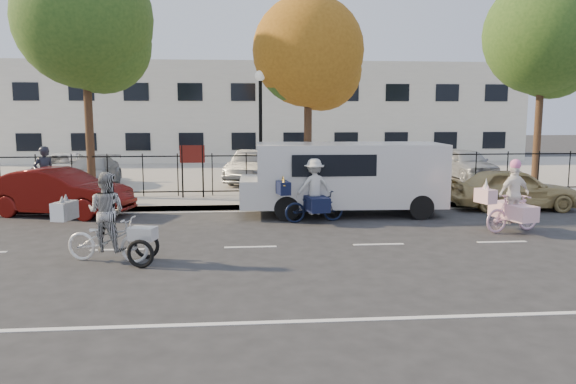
{
  "coord_description": "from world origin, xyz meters",
  "views": [
    {
      "loc": [
        -0.21,
        -12.61,
        3.08
      ],
      "look_at": [
        0.97,
        1.2,
        1.1
      ],
      "focal_mm": 35.0,
      "sensor_mm": 36.0,
      "label": 1
    }
  ],
  "objects": [
    {
      "name": "tree_mid",
      "position": [
        2.34,
        7.36,
        4.99
      ],
      "size": [
        3.89,
        3.89,
        7.13
      ],
      "color": "#442D1D",
      "rests_on": "ground"
    },
    {
      "name": "road_markings",
      "position": [
        0.0,
        0.0,
        0.01
      ],
      "size": [
        60.0,
        9.52,
        0.01
      ],
      "primitive_type": null,
      "color": "silver",
      "rests_on": "ground"
    },
    {
      "name": "street_sign",
      "position": [
        -1.85,
        6.8,
        1.42
      ],
      "size": [
        0.85,
        0.06,
        1.8
      ],
      "color": "black",
      "rests_on": "sidewalk"
    },
    {
      "name": "building",
      "position": [
        0.0,
        25.0,
        3.0
      ],
      "size": [
        34.0,
        10.0,
        6.0
      ],
      "primitive_type": "cube",
      "color": "silver",
      "rests_on": "ground"
    },
    {
      "name": "iron_fence",
      "position": [
        0.0,
        7.2,
        0.9
      ],
      "size": [
        58.0,
        0.06,
        1.5
      ],
      "primitive_type": null,
      "color": "black",
      "rests_on": "sidewalk"
    },
    {
      "name": "parking_lot",
      "position": [
        0.0,
        15.0,
        0.07
      ],
      "size": [
        60.0,
        15.6,
        0.15
      ],
      "primitive_type": "cube",
      "color": "#A8A399",
      "rests_on": "ground"
    },
    {
      "name": "tree_west",
      "position": [
        -5.23,
        7.36,
        5.92
      ],
      "size": [
        4.61,
        4.61,
        8.46
      ],
      "color": "#442D1D",
      "rests_on": "ground"
    },
    {
      "name": "bull_bike",
      "position": [
        1.82,
        2.87,
        0.72
      ],
      "size": [
        1.98,
        1.38,
        1.79
      ],
      "rotation": [
        0.0,
        0.0,
        1.76
      ],
      "color": "black",
      "rests_on": "ground"
    },
    {
      "name": "lot_car_a",
      "position": [
        -6.02,
        9.84,
        0.74
      ],
      "size": [
        1.73,
        4.1,
        1.18
      ],
      "primitive_type": "imported",
      "rotation": [
        0.0,
        0.0,
        -0.02
      ],
      "color": "#929699",
      "rests_on": "parking_lot"
    },
    {
      "name": "lot_car_b",
      "position": [
        -7.49,
        11.04,
        0.78
      ],
      "size": [
        2.6,
        4.73,
        1.25
      ],
      "primitive_type": "imported",
      "rotation": [
        0.0,
        0.0,
        0.12
      ],
      "color": "white",
      "rests_on": "parking_lot"
    },
    {
      "name": "curb",
      "position": [
        0.0,
        5.05,
        0.07
      ],
      "size": [
        60.0,
        0.1,
        0.15
      ],
      "primitive_type": "cube",
      "color": "#A8A399",
      "rests_on": "ground"
    },
    {
      "name": "pedestrian",
      "position": [
        -6.61,
        6.25,
        1.07
      ],
      "size": [
        0.8,
        0.76,
        1.83
      ],
      "primitive_type": "imported",
      "rotation": [
        0.0,
        0.0,
        3.81
      ],
      "color": "black",
      "rests_on": "sidewalk"
    },
    {
      "name": "lamppost",
      "position": [
        0.5,
        6.8,
        3.11
      ],
      "size": [
        0.36,
        0.36,
        4.33
      ],
      "color": "black",
      "rests_on": "sidewalk"
    },
    {
      "name": "unicorn_bike",
      "position": [
        6.76,
        1.1,
        0.7
      ],
      "size": [
        1.92,
        1.38,
        1.89
      ],
      "rotation": [
        0.0,
        0.0,
        1.83
      ],
      "color": "#FABED9",
      "rests_on": "ground"
    },
    {
      "name": "lot_car_c",
      "position": [
        0.36,
        10.79,
        0.82
      ],
      "size": [
        2.59,
        4.32,
        1.34
      ],
      "primitive_type": "imported",
      "rotation": [
        0.0,
        0.0,
        -0.31
      ],
      "color": "#52565A",
      "rests_on": "parking_lot"
    },
    {
      "name": "lot_car_d",
      "position": [
        9.73,
        11.34,
        0.82
      ],
      "size": [
        1.83,
        4.03,
        1.34
      ],
      "primitive_type": "imported",
      "rotation": [
        0.0,
        0.0,
        0.06
      ],
      "color": "#A8ABB0",
      "rests_on": "parking_lot"
    },
    {
      "name": "zebra_trike",
      "position": [
        -2.96,
        -1.0,
        0.72
      ],
      "size": [
        2.19,
        1.25,
        1.87
      ],
      "rotation": [
        0.0,
        0.0,
        1.31
      ],
      "color": "white",
      "rests_on": "ground"
    },
    {
      "name": "tree_east",
      "position": [
        11.37,
        8.26,
        5.73
      ],
      "size": [
        4.46,
        4.46,
        8.18
      ],
      "color": "#442D1D",
      "rests_on": "ground"
    },
    {
      "name": "ground",
      "position": [
        0.0,
        0.0,
        0.0
      ],
      "size": [
        120.0,
        120.0,
        0.0
      ],
      "primitive_type": "plane",
      "color": "#333334"
    },
    {
      "name": "white_van",
      "position": [
        2.95,
        3.94,
        1.19
      ],
      "size": [
        6.11,
        2.24,
        2.15
      ],
      "rotation": [
        0.0,
        0.0,
        -0.03
      ],
      "color": "silver",
      "rests_on": "ground"
    },
    {
      "name": "sidewalk",
      "position": [
        0.0,
        6.1,
        0.07
      ],
      "size": [
        60.0,
        2.2,
        0.15
      ],
      "primitive_type": "cube",
      "color": "#A8A399",
      "rests_on": "ground"
    },
    {
      "name": "gold_sedan",
      "position": [
        8.46,
        4.4,
        0.66
      ],
      "size": [
        3.97,
        1.82,
        1.32
      ],
      "primitive_type": "imported",
      "rotation": [
        0.0,
        0.0,
        1.5
      ],
      "color": "tan",
      "rests_on": "ground"
    },
    {
      "name": "red_sedan",
      "position": [
        -5.61,
        4.5,
        0.71
      ],
      "size": [
        4.55,
        2.68,
        1.42
      ],
      "primitive_type": "imported",
      "rotation": [
        0.0,
        0.0,
        1.28
      ],
      "color": "#500B09",
      "rests_on": "ground"
    }
  ]
}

